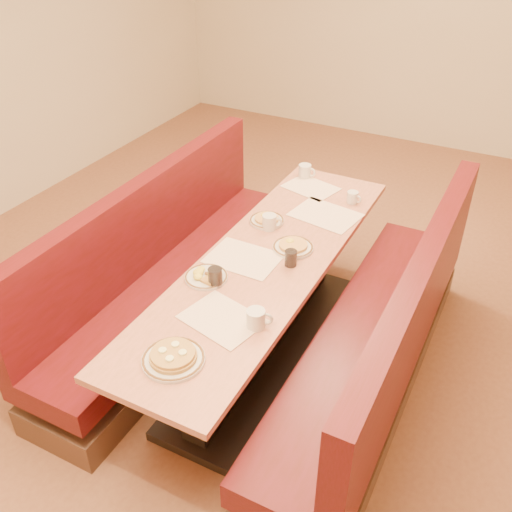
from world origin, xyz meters
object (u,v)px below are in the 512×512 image
at_px(diner_table, 266,308).
at_px(coffee_mug_c, 353,197).
at_px(booth_left, 169,278).
at_px(booth_right, 379,347).
at_px(soda_tumbler_near, 215,277).
at_px(coffee_mug_b, 270,222).
at_px(coffee_mug_d, 305,171).
at_px(soda_tumbler_mid, 291,258).
at_px(pancake_plate, 173,358).
at_px(coffee_mug_a, 257,319).
at_px(eggs_plate, 206,276).

distance_m(diner_table, coffee_mug_c, 1.00).
height_order(diner_table, booth_left, booth_left).
bearing_deg(diner_table, booth_right, 0.00).
bearing_deg(soda_tumbler_near, diner_table, 69.54).
distance_m(diner_table, soda_tumbler_near, 0.58).
bearing_deg(coffee_mug_b, coffee_mug_d, 72.71).
bearing_deg(coffee_mug_b, soda_tumbler_mid, -71.27).
bearing_deg(booth_right, soda_tumbler_near, -157.42).
distance_m(coffee_mug_c, soda_tumbler_mid, 0.88).
distance_m(soda_tumbler_near, soda_tumbler_mid, 0.47).
height_order(booth_left, booth_right, same).
relative_size(booth_left, coffee_mug_c, 22.99).
bearing_deg(pancake_plate, diner_table, 89.59).
bearing_deg(coffee_mug_c, soda_tumbler_mid, -81.60).
bearing_deg(coffee_mug_b, pancake_plate, -108.31).
bearing_deg(pancake_plate, booth_right, 52.35).
bearing_deg(coffee_mug_a, eggs_plate, 128.34).
bearing_deg(eggs_plate, booth_left, 147.27).
relative_size(eggs_plate, soda_tumbler_near, 2.23).
xyz_separation_m(pancake_plate, soda_tumbler_near, (-0.13, 0.60, 0.03)).
relative_size(pancake_plate, soda_tumbler_mid, 3.05).
distance_m(diner_table, coffee_mug_d, 1.20).
xyz_separation_m(coffee_mug_a, soda_tumbler_mid, (-0.07, 0.57, -0.00)).
xyz_separation_m(booth_left, soda_tumbler_mid, (0.89, 0.01, 0.44)).
bearing_deg(diner_table, booth_left, 180.00).
bearing_deg(booth_left, eggs_plate, -32.73).
xyz_separation_m(pancake_plate, eggs_plate, (-0.21, 0.63, -0.01)).
bearing_deg(soda_tumbler_mid, coffee_mug_d, 109.10).
bearing_deg(eggs_plate, coffee_mug_a, -27.74).
relative_size(booth_left, booth_right, 1.00).
relative_size(coffee_mug_b, coffee_mug_c, 1.14).
bearing_deg(booth_left, coffee_mug_a, -30.49).
bearing_deg(eggs_plate, booth_right, 19.28).
xyz_separation_m(diner_table, soda_tumbler_near, (-0.13, -0.36, 0.43)).
height_order(booth_left, coffee_mug_c, booth_left).
xyz_separation_m(coffee_mug_a, coffee_mug_c, (-0.00, 1.45, -0.01)).
xyz_separation_m(diner_table, booth_right, (0.73, 0.00, -0.01)).
distance_m(booth_right, coffee_mug_d, 1.52).
relative_size(soda_tumbler_near, soda_tumbler_mid, 1.12).
height_order(diner_table, coffee_mug_a, coffee_mug_a).
height_order(coffee_mug_a, soda_tumbler_near, soda_tumbler_near).
bearing_deg(coffee_mug_a, coffee_mug_b, 88.26).
bearing_deg(booth_right, soda_tumbler_mid, 179.39).
bearing_deg(soda_tumbler_mid, diner_table, -177.68).
bearing_deg(coffee_mug_a, soda_tumbler_near, 126.57).
bearing_deg(coffee_mug_a, soda_tumbler_mid, 73.32).
height_order(diner_table, eggs_plate, eggs_plate).
bearing_deg(eggs_plate, coffee_mug_d, 90.39).
distance_m(booth_left, eggs_plate, 0.73).
height_order(coffee_mug_a, coffee_mug_c, coffee_mug_a).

